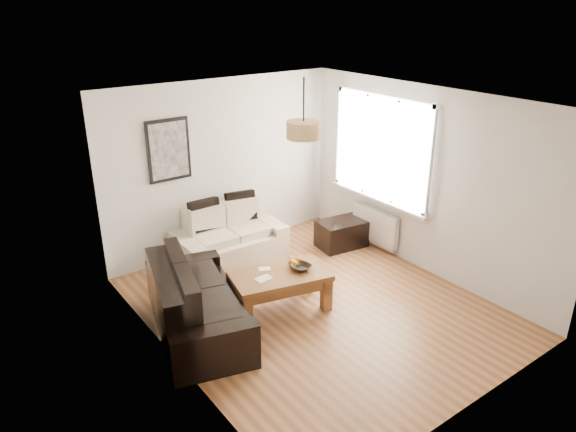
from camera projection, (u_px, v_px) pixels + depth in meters
floor at (316, 306)px, 6.76m from camera, size 4.50×4.50×0.00m
ceiling at (321, 101)px, 5.77m from camera, size 3.80×4.50×0.00m
wall_back at (223, 167)px, 7.94m from camera, size 3.80×0.04×2.60m
wall_front at (483, 291)px, 4.59m from camera, size 3.80×0.04×2.60m
wall_left at (169, 255)px, 5.23m from camera, size 0.04×4.50×2.60m
wall_right at (425, 181)px, 7.31m from camera, size 0.04×4.50×2.60m
window_bay at (382, 148)px, 7.77m from camera, size 0.14×1.90×1.60m
radiator at (375, 225)px, 8.21m from camera, size 0.10×0.90×0.52m
poster at (169, 150)px, 7.30m from camera, size 0.62×0.04×0.87m
pendant_shade at (303, 130)px, 6.13m from camera, size 0.40×0.40×0.20m
loveseat_cream at (230, 236)px, 7.83m from camera, size 1.60×0.90×0.79m
sofa_leather at (197, 299)px, 6.15m from camera, size 1.40×2.08×0.82m
coffee_table at (280, 291)px, 6.65m from camera, size 1.32×0.92×0.49m
ottoman at (342, 234)px, 8.33m from camera, size 0.80×0.57×0.42m
cushion_left at (205, 215)px, 7.69m from camera, size 0.45×0.14×0.45m
cushion_right at (241, 206)px, 8.02m from camera, size 0.46×0.23×0.45m
fruit_bowl at (301, 267)px, 6.64m from camera, size 0.28×0.28×0.06m
orange_a at (296, 264)px, 6.71m from camera, size 0.08×0.08×0.07m
orange_b at (298, 260)px, 6.81m from camera, size 0.08×0.08×0.07m
orange_c at (292, 263)px, 6.73m from camera, size 0.09×0.09×0.09m
papers at (264, 279)px, 6.43m from camera, size 0.21×0.15×0.01m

